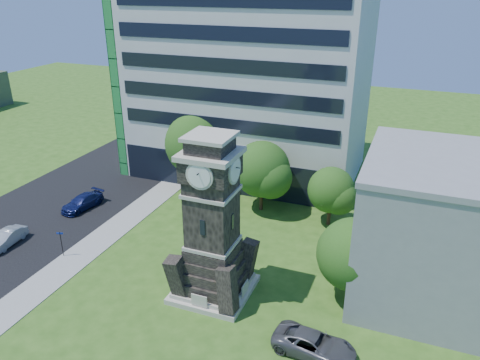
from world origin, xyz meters
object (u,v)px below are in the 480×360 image
at_px(clock_tower, 212,229).
at_px(street_sign, 61,241).
at_px(car_street_north, 82,202).
at_px(car_east_lot, 314,345).
at_px(car_street_mid, 7,238).
at_px(park_bench, 224,302).

distance_m(clock_tower, street_sign, 14.24).
bearing_deg(car_street_north, car_east_lot, -14.01).
distance_m(clock_tower, car_east_lot, 10.14).
bearing_deg(car_street_north, car_street_mid, -91.67).
distance_m(car_street_mid, park_bench, 20.94).
height_order(car_street_mid, street_sign, street_sign).
distance_m(clock_tower, park_bench, 5.24).
bearing_deg(clock_tower, car_street_mid, -178.44).
relative_size(clock_tower, car_street_north, 2.62).
height_order(clock_tower, car_street_north, clock_tower).
bearing_deg(clock_tower, car_street_north, 157.04).
bearing_deg(car_street_mid, car_street_north, 74.42).
height_order(car_street_mid, car_street_north, car_street_north).
relative_size(car_east_lot, street_sign, 2.22).
relative_size(car_street_mid, car_street_north, 0.84).
height_order(car_street_mid, car_east_lot, car_east_lot).
xyz_separation_m(car_street_north, park_bench, (19.41, -9.07, -0.23)).
xyz_separation_m(clock_tower, street_sign, (-13.72, -0.25, -3.82)).
height_order(clock_tower, park_bench, clock_tower).
bearing_deg(clock_tower, park_bench, -45.71).
bearing_deg(car_street_north, park_bench, -16.18).
relative_size(car_street_north, park_bench, 2.85).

